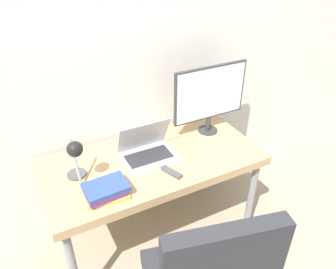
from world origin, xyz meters
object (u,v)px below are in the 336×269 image
at_px(book_stack, 106,191).
at_px(laptop, 147,150).
at_px(game_controller, 111,191).
at_px(monitor, 210,95).
at_px(desk_lamp, 75,156).

bearing_deg(book_stack, laptop, 33.26).
bearing_deg(game_controller, book_stack, -168.98).
height_order(monitor, book_stack, monitor).
height_order(desk_lamp, game_controller, desk_lamp).
bearing_deg(desk_lamp, book_stack, -58.21).
distance_m(laptop, monitor, 0.59).
xyz_separation_m(monitor, game_controller, (-0.86, -0.32, -0.27)).
relative_size(laptop, monitor, 0.62).
distance_m(laptop, book_stack, 0.43).
relative_size(monitor, desk_lamp, 1.78).
bearing_deg(book_stack, desk_lamp, 121.79).
bearing_deg(laptop, game_controller, -145.05).
height_order(laptop, monitor, monitor).
relative_size(laptop, game_controller, 2.67).
height_order(desk_lamp, book_stack, desk_lamp).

